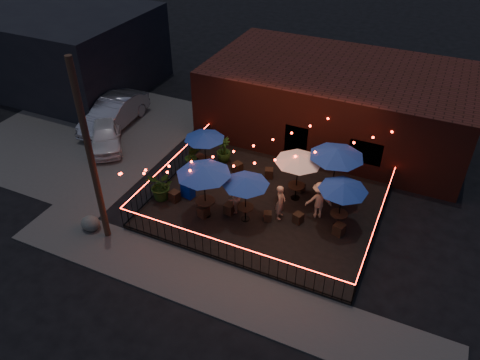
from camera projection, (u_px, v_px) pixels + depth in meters
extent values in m
plane|color=black|center=(247.00, 234.00, 20.14)|extent=(110.00, 110.00, 0.00)
cube|color=black|center=(265.00, 206.00, 21.57)|extent=(10.00, 8.00, 0.15)
cube|color=#45423F|center=(213.00, 286.00, 17.74)|extent=(18.00, 2.50, 0.05)
cube|color=#45423F|center=(87.00, 132.00, 27.16)|extent=(11.00, 12.00, 0.02)
cube|color=#3E1811|center=(338.00, 101.00, 25.98)|extent=(14.00, 8.00, 4.00)
cube|color=black|center=(296.00, 144.00, 24.00)|extent=(1.20, 0.24, 2.20)
cube|color=black|center=(366.00, 152.00, 22.51)|extent=(1.60, 0.24, 1.20)
cube|color=black|center=(58.00, 47.00, 31.42)|extent=(12.00, 9.00, 5.00)
cylinder|color=#392617|center=(91.00, 157.00, 17.72)|extent=(0.26, 0.26, 8.00)
cube|color=black|center=(227.00, 260.00, 18.54)|extent=(10.00, 0.04, 0.04)
cube|color=black|center=(227.00, 244.00, 18.00)|extent=(10.00, 0.04, 0.04)
cube|color=#FF2213|center=(227.00, 243.00, 17.98)|extent=(10.00, 0.03, 0.02)
cube|color=black|center=(172.00, 177.00, 23.18)|extent=(0.04, 8.00, 0.04)
cube|color=black|center=(170.00, 161.00, 22.64)|extent=(0.04, 8.00, 0.04)
cube|color=#FF2213|center=(170.00, 161.00, 22.62)|extent=(0.03, 8.00, 0.02)
cube|color=black|center=(374.00, 234.00, 19.78)|extent=(0.04, 8.00, 0.04)
cube|color=black|center=(378.00, 218.00, 19.24)|extent=(0.04, 8.00, 0.04)
cube|color=#FF2213|center=(378.00, 217.00, 19.22)|extent=(0.03, 8.00, 0.02)
cylinder|color=black|center=(206.00, 215.00, 20.92)|extent=(0.48, 0.48, 0.03)
cylinder|color=black|center=(206.00, 208.00, 20.70)|extent=(0.06, 0.06, 0.78)
cylinder|color=black|center=(205.00, 201.00, 20.46)|extent=(0.86, 0.86, 0.04)
cylinder|color=black|center=(205.00, 192.00, 20.17)|extent=(0.05, 0.05, 2.59)
cone|color=navy|center=(204.00, 170.00, 19.51)|extent=(2.92, 2.92, 0.38)
cylinder|color=black|center=(206.00, 170.00, 23.73)|extent=(0.40, 0.40, 0.03)
cylinder|color=black|center=(206.00, 165.00, 23.54)|extent=(0.05, 0.05, 0.66)
cylinder|color=black|center=(206.00, 160.00, 23.35)|extent=(0.73, 0.73, 0.04)
cylinder|color=black|center=(205.00, 153.00, 23.10)|extent=(0.04, 0.04, 2.19)
cone|color=navy|center=(204.00, 136.00, 22.54)|extent=(2.10, 2.10, 0.32)
cylinder|color=black|center=(245.00, 219.00, 20.70)|extent=(0.41, 0.41, 0.03)
cylinder|color=black|center=(245.00, 213.00, 20.50)|extent=(0.06, 0.06, 0.66)
cylinder|color=black|center=(245.00, 207.00, 20.30)|extent=(0.74, 0.74, 0.04)
cylinder|color=black|center=(246.00, 199.00, 20.05)|extent=(0.04, 0.04, 2.22)
cone|color=navy|center=(246.00, 181.00, 19.49)|extent=(2.56, 2.56, 0.32)
cylinder|color=black|center=(295.00, 198.00, 21.91)|extent=(0.43, 0.43, 0.03)
cylinder|color=black|center=(296.00, 192.00, 21.71)|extent=(0.06, 0.06, 0.71)
cylinder|color=black|center=(296.00, 185.00, 21.50)|extent=(0.79, 0.79, 0.04)
cylinder|color=black|center=(297.00, 177.00, 21.23)|extent=(0.04, 0.04, 2.37)
cone|color=silver|center=(299.00, 158.00, 20.62)|extent=(2.82, 2.82, 0.35)
cylinder|color=black|center=(337.00, 226.00, 20.31)|extent=(0.42, 0.42, 0.03)
cylinder|color=black|center=(338.00, 220.00, 20.12)|extent=(0.06, 0.06, 0.68)
cylinder|color=black|center=(339.00, 214.00, 19.91)|extent=(0.76, 0.76, 0.04)
cylinder|color=black|center=(340.00, 206.00, 19.66)|extent=(0.04, 0.04, 2.27)
cone|color=navy|center=(343.00, 187.00, 19.07)|extent=(2.52, 2.52, 0.33)
cylinder|color=black|center=(331.00, 198.00, 21.92)|extent=(0.49, 0.49, 0.03)
cylinder|color=black|center=(332.00, 191.00, 21.68)|extent=(0.07, 0.07, 0.80)
cylinder|color=black|center=(333.00, 184.00, 21.44)|extent=(0.89, 0.89, 0.04)
cylinder|color=black|center=(334.00, 175.00, 21.14)|extent=(0.05, 0.05, 2.68)
cone|color=navy|center=(337.00, 153.00, 20.45)|extent=(2.76, 2.76, 0.39)
cube|color=black|center=(175.00, 196.00, 21.63)|extent=(0.50, 0.50, 0.49)
cube|color=black|center=(203.00, 211.00, 20.73)|extent=(0.54, 0.54, 0.51)
cube|color=black|center=(200.00, 160.00, 24.09)|extent=(0.54, 0.54, 0.52)
cube|color=black|center=(237.00, 167.00, 23.54)|extent=(0.55, 0.55, 0.51)
cube|color=black|center=(229.00, 209.00, 20.90)|extent=(0.44, 0.44, 0.48)
cube|color=black|center=(268.00, 216.00, 20.53)|extent=(0.45, 0.45, 0.41)
cube|color=black|center=(269.00, 173.00, 23.16)|extent=(0.51, 0.51, 0.48)
cube|color=black|center=(300.00, 187.00, 22.25)|extent=(0.44, 0.44, 0.41)
cube|color=black|center=(298.00, 218.00, 20.41)|extent=(0.49, 0.49, 0.45)
cube|color=black|center=(339.00, 229.00, 19.76)|extent=(0.54, 0.54, 0.51)
cube|color=black|center=(322.00, 187.00, 22.24)|extent=(0.49, 0.49, 0.47)
cube|color=black|center=(357.00, 192.00, 21.92)|extent=(0.45, 0.45, 0.44)
imported|color=#D3B291|center=(280.00, 202.00, 20.32)|extent=(0.46, 0.65, 1.69)
imported|color=#D59F86|center=(234.00, 197.00, 20.66)|extent=(0.65, 0.82, 1.64)
imported|color=#D3A892|center=(319.00, 200.00, 20.34)|extent=(1.32, 1.07, 1.79)
imported|color=#1B400C|center=(161.00, 186.00, 21.45)|extent=(1.64, 1.54, 1.46)
imported|color=#173E0E|center=(192.00, 156.00, 23.50)|extent=(0.98, 0.90, 1.45)
imported|color=#163F0B|center=(224.00, 150.00, 24.08)|extent=(1.00, 1.00, 1.36)
cube|color=#06209F|center=(188.00, 190.00, 21.80)|extent=(0.64, 0.50, 0.77)
cube|color=silver|center=(187.00, 183.00, 21.57)|extent=(0.68, 0.55, 0.05)
ellipsoid|color=#43443F|center=(91.00, 223.00, 20.17)|extent=(1.03, 0.94, 0.68)
imported|color=silver|center=(105.00, 135.00, 25.56)|extent=(3.74, 4.16, 1.37)
imported|color=#A3A1AA|center=(114.00, 113.00, 27.34)|extent=(2.11, 5.25, 1.70)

